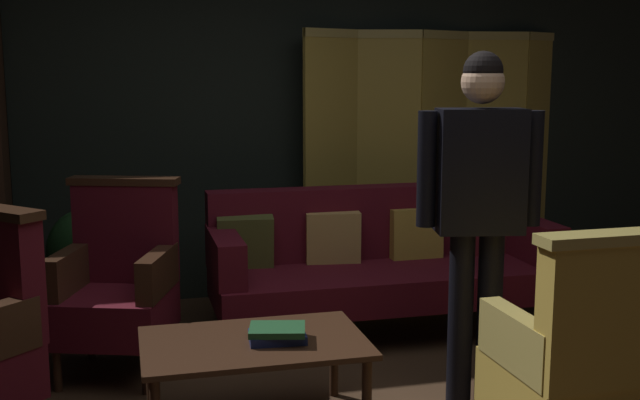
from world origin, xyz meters
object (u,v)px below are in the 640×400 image
object	(u,v)px
potted_plant	(85,260)
book_green_cloth	(277,330)
folding_screen	(442,156)
armchair_gilt_accent	(582,362)
velvet_couch	(379,258)
armchair_wing_right	(118,283)
coffee_table	(254,350)
book_navy_cloth	(277,337)
standing_figure	(479,197)

from	to	relation	value
potted_plant	book_green_cloth	size ratio (longest dim) A/B	3.06
folding_screen	armchair_gilt_accent	xyz separation A→B (m)	(-0.59, -2.82, -0.50)
velvet_couch	armchair_gilt_accent	xyz separation A→B (m)	(0.17, -1.97, 0.03)
armchair_wing_right	armchair_gilt_accent	bearing A→B (deg)	-42.80
armchair_wing_right	coffee_table	bearing A→B (deg)	-55.93
folding_screen	book_green_cloth	xyz separation A→B (m)	(-1.66, -2.10, -0.51)
velvet_couch	book_navy_cloth	distance (m)	1.54
folding_screen	armchair_wing_right	size ratio (longest dim) A/B	2.10
standing_figure	potted_plant	distance (m)	2.60
book_navy_cloth	armchair_wing_right	bearing A→B (deg)	127.20
book_navy_cloth	armchair_gilt_accent	bearing A→B (deg)	-33.96
coffee_table	standing_figure	bearing A→B (deg)	0.33
armchair_gilt_accent	book_green_cloth	xyz separation A→B (m)	(-1.07, 0.72, -0.02)
book_green_cloth	armchair_wing_right	bearing A→B (deg)	127.20
coffee_table	armchair_wing_right	xyz separation A→B (m)	(-0.59, 0.87, 0.12)
standing_figure	book_navy_cloth	distance (m)	1.14
armchair_wing_right	book_navy_cloth	bearing A→B (deg)	-52.80
folding_screen	coffee_table	distance (m)	2.78
coffee_table	book_green_cloth	bearing A→B (deg)	-19.95
armchair_wing_right	standing_figure	xyz separation A→B (m)	(1.67, -0.87, 0.54)
coffee_table	armchair_gilt_accent	xyz separation A→B (m)	(1.17, -0.76, 0.12)
velvet_couch	book_green_cloth	xyz separation A→B (m)	(-0.90, -1.25, 0.02)
book_green_cloth	coffee_table	bearing A→B (deg)	160.05
armchair_wing_right	potted_plant	bearing A→B (deg)	103.94
folding_screen	book_green_cloth	size ratio (longest dim) A/B	8.84
potted_plant	armchair_gilt_accent	bearing A→B (deg)	-51.39
coffee_table	book_navy_cloth	bearing A→B (deg)	-19.95
folding_screen	armchair_wing_right	xyz separation A→B (m)	(-2.35, -1.19, -0.50)
potted_plant	velvet_couch	bearing A→B (deg)	-15.41
armchair_gilt_accent	book_navy_cloth	world-z (taller)	armchair_gilt_accent
armchair_gilt_accent	book_green_cloth	distance (m)	1.29
armchair_gilt_accent	book_navy_cloth	distance (m)	1.29
coffee_table	potted_plant	distance (m)	1.88
armchair_gilt_accent	potted_plant	world-z (taller)	armchair_gilt_accent
velvet_couch	book_green_cloth	world-z (taller)	velvet_couch
book_navy_cloth	potted_plant	bearing A→B (deg)	117.24
armchair_gilt_accent	armchair_wing_right	bearing A→B (deg)	137.20
standing_figure	potted_plant	world-z (taller)	standing_figure
velvet_couch	armchair_wing_right	world-z (taller)	armchair_wing_right
armchair_gilt_accent	folding_screen	bearing A→B (deg)	78.08
potted_plant	book_navy_cloth	bearing A→B (deg)	-62.76
coffee_table	armchair_gilt_accent	distance (m)	1.40
standing_figure	potted_plant	size ratio (longest dim) A/B	2.25
coffee_table	standing_figure	world-z (taller)	standing_figure
standing_figure	book_green_cloth	bearing A→B (deg)	-177.51
armchair_gilt_accent	standing_figure	size ratio (longest dim) A/B	0.61
coffee_table	potted_plant	bearing A→B (deg)	115.04
book_green_cloth	armchair_gilt_accent	bearing A→B (deg)	-33.96
velvet_couch	book_green_cloth	distance (m)	1.54
coffee_table	armchair_gilt_accent	bearing A→B (deg)	-32.90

